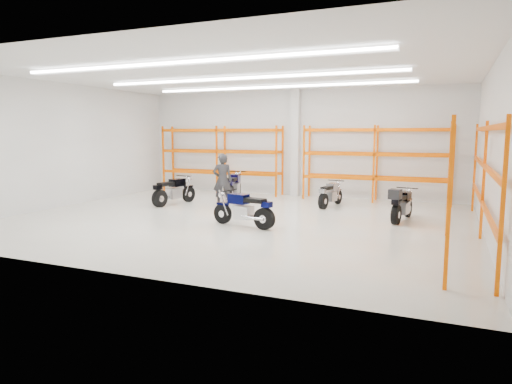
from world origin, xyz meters
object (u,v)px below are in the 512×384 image
at_px(motorcycle_back_c, 330,195).
at_px(standing_man, 223,180).
at_px(motorcycle_main, 246,210).
at_px(motorcycle_back_d, 401,205).
at_px(motorcycle_back_b, 234,187).
at_px(motorcycle_back_a, 173,192).
at_px(structural_column, 296,143).

relative_size(motorcycle_back_c, standing_man, 0.98).
relative_size(motorcycle_main, motorcycle_back_d, 1.00).
height_order(motorcycle_back_b, standing_man, standing_man).
bearing_deg(motorcycle_back_a, motorcycle_main, -32.15).
distance_m(motorcycle_back_a, motorcycle_back_d, 8.25).
height_order(motorcycle_back_b, motorcycle_back_c, motorcycle_back_b).
height_order(motorcycle_main, motorcycle_back_d, motorcycle_back_d).
bearing_deg(motorcycle_back_a, motorcycle_back_c, 18.50).
bearing_deg(motorcycle_back_c, motorcycle_main, -106.93).
relative_size(motorcycle_back_a, motorcycle_back_b, 0.96).
distance_m(motorcycle_back_b, standing_man, 1.75).
height_order(motorcycle_main, motorcycle_back_a, motorcycle_back_a).
distance_m(motorcycle_back_c, motorcycle_back_d, 3.30).
xyz_separation_m(motorcycle_back_a, motorcycle_back_b, (1.56, 2.05, 0.03)).
height_order(motorcycle_back_b, structural_column, structural_column).
bearing_deg(structural_column, motorcycle_back_a, -129.78).
height_order(motorcycle_main, standing_man, standing_man).
xyz_separation_m(motorcycle_back_a, motorcycle_back_d, (8.25, -0.07, 0.01)).
bearing_deg(standing_man, motorcycle_back_b, -106.84).
distance_m(motorcycle_back_a, motorcycle_back_b, 2.58).
xyz_separation_m(motorcycle_back_b, motorcycle_back_d, (6.69, -2.12, -0.01)).
height_order(motorcycle_back_a, structural_column, structural_column).
bearing_deg(motorcycle_back_c, structural_column, 132.14).
bearing_deg(motorcycle_back_b, standing_man, -78.01).
height_order(motorcycle_back_c, standing_man, standing_man).
bearing_deg(motorcycle_back_b, structural_column, 47.86).
relative_size(motorcycle_back_b, motorcycle_back_c, 1.18).
height_order(motorcycle_back_c, motorcycle_back_d, motorcycle_back_d).
distance_m(motorcycle_back_b, structural_column, 3.34).
xyz_separation_m(motorcycle_back_b, standing_man, (0.35, -1.66, 0.45)).
bearing_deg(motorcycle_back_a, standing_man, 11.77).
bearing_deg(motorcycle_back_a, structural_column, 50.22).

